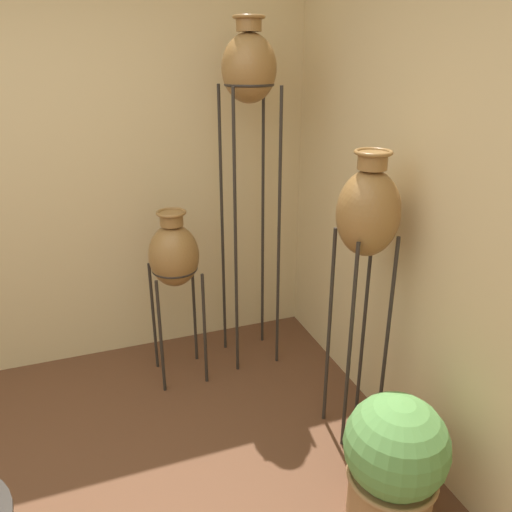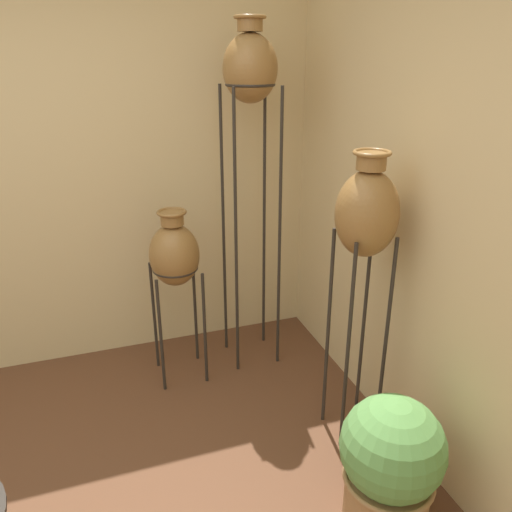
% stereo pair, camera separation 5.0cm
% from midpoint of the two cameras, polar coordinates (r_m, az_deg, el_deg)
% --- Properties ---
extents(wall_back, '(7.78, 0.06, 2.70)m').
position_cam_midpoint_polar(wall_back, '(3.41, -25.31, 8.96)').
color(wall_back, '#D1B784').
rests_on(wall_back, ground_plane).
extents(wall_right, '(0.06, 7.78, 2.70)m').
position_cam_midpoint_polar(wall_right, '(2.18, 27.31, 2.23)').
color(wall_right, '#D1B784').
rests_on(wall_right, ground_plane).
extents(vase_stand_tall, '(0.32, 0.32, 2.20)m').
position_cam_midpoint_polar(vase_stand_tall, '(3.07, -0.17, 19.61)').
color(vase_stand_tall, '#28231E').
rests_on(vase_stand_tall, ground_plane).
extents(vase_stand_medium, '(0.31, 0.31, 1.59)m').
position_cam_midpoint_polar(vase_stand_medium, '(2.48, 13.09, 4.31)').
color(vase_stand_medium, '#28231E').
rests_on(vase_stand_medium, ground_plane).
extents(vase_stand_short, '(0.31, 0.31, 1.14)m').
position_cam_midpoint_polar(vase_stand_short, '(3.09, -8.84, 0.03)').
color(vase_stand_short, '#28231E').
rests_on(vase_stand_short, ground_plane).
extents(potted_plant, '(0.46, 0.46, 0.65)m').
position_cam_midpoint_polar(potted_plant, '(2.45, 15.73, -21.70)').
color(potted_plant, olive).
rests_on(potted_plant, ground_plane).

